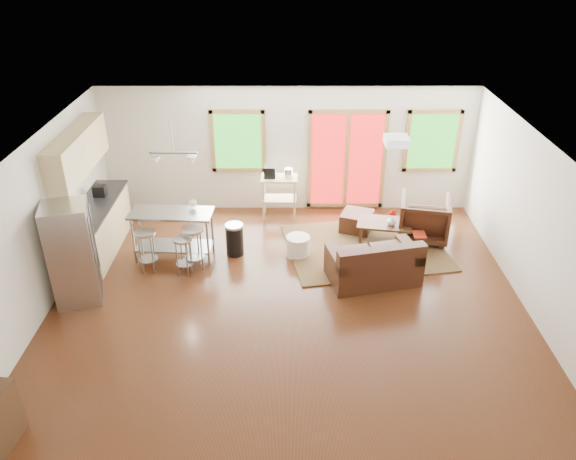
{
  "coord_description": "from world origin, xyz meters",
  "views": [
    {
      "loc": [
        -0.01,
        -7.26,
        5.33
      ],
      "look_at": [
        0.0,
        0.3,
        1.2
      ],
      "focal_mm": 35.0,
      "sensor_mm": 36.0,
      "label": 1
    }
  ],
  "objects_px": {
    "rug": "(365,247)",
    "kitchen_cart": "(278,183)",
    "refrigerator": "(73,254)",
    "loveseat": "(374,265)",
    "island": "(173,227)",
    "coffee_table": "(384,225)",
    "armchair": "(424,216)",
    "ottoman": "(357,222)"
  },
  "relations": [
    {
      "from": "rug",
      "to": "kitchen_cart",
      "type": "height_order",
      "value": "kitchen_cart"
    },
    {
      "from": "refrigerator",
      "to": "loveseat",
      "type": "bearing_deg",
      "value": -8.92
    },
    {
      "from": "kitchen_cart",
      "to": "island",
      "type": "bearing_deg",
      "value": -138.62
    },
    {
      "from": "coffee_table",
      "to": "island",
      "type": "xyz_separation_m",
      "value": [
        -3.86,
        -0.6,
        0.29
      ]
    },
    {
      "from": "island",
      "to": "kitchen_cart",
      "type": "relative_size",
      "value": 1.34
    },
    {
      "from": "coffee_table",
      "to": "rug",
      "type": "bearing_deg",
      "value": -143.92
    },
    {
      "from": "armchair",
      "to": "refrigerator",
      "type": "relative_size",
      "value": 0.56
    },
    {
      "from": "armchair",
      "to": "ottoman",
      "type": "height_order",
      "value": "armchair"
    },
    {
      "from": "armchair",
      "to": "kitchen_cart",
      "type": "bearing_deg",
      "value": -5.93
    },
    {
      "from": "refrigerator",
      "to": "coffee_table",
      "type": "bearing_deg",
      "value": 4.89
    },
    {
      "from": "coffee_table",
      "to": "island",
      "type": "bearing_deg",
      "value": -171.13
    },
    {
      "from": "coffee_table",
      "to": "armchair",
      "type": "height_order",
      "value": "armchair"
    },
    {
      "from": "island",
      "to": "kitchen_cart",
      "type": "height_order",
      "value": "kitchen_cart"
    },
    {
      "from": "ottoman",
      "to": "kitchen_cart",
      "type": "distance_m",
      "value": 1.76
    },
    {
      "from": "ottoman",
      "to": "refrigerator",
      "type": "xyz_separation_m",
      "value": [
        -4.7,
        -2.29,
        0.64
      ]
    },
    {
      "from": "loveseat",
      "to": "coffee_table",
      "type": "height_order",
      "value": "loveseat"
    },
    {
      "from": "island",
      "to": "refrigerator",
      "type": "bearing_deg",
      "value": -135.87
    },
    {
      "from": "coffee_table",
      "to": "kitchen_cart",
      "type": "height_order",
      "value": "kitchen_cart"
    },
    {
      "from": "armchair",
      "to": "refrigerator",
      "type": "distance_m",
      "value": 6.26
    },
    {
      "from": "coffee_table",
      "to": "refrigerator",
      "type": "height_order",
      "value": "refrigerator"
    },
    {
      "from": "loveseat",
      "to": "refrigerator",
      "type": "distance_m",
      "value": 4.84
    },
    {
      "from": "loveseat",
      "to": "armchair",
      "type": "height_order",
      "value": "armchair"
    },
    {
      "from": "armchair",
      "to": "loveseat",
      "type": "bearing_deg",
      "value": 64.43
    },
    {
      "from": "coffee_table",
      "to": "ottoman",
      "type": "bearing_deg",
      "value": 137.52
    },
    {
      "from": "armchair",
      "to": "refrigerator",
      "type": "bearing_deg",
      "value": 30.59
    },
    {
      "from": "rug",
      "to": "kitchen_cart",
      "type": "xyz_separation_m",
      "value": [
        -1.64,
        1.29,
        0.75
      ]
    },
    {
      "from": "ottoman",
      "to": "armchair",
      "type": "bearing_deg",
      "value": -14.07
    },
    {
      "from": "kitchen_cart",
      "to": "coffee_table",
      "type": "bearing_deg",
      "value": -26.89
    },
    {
      "from": "kitchen_cart",
      "to": "armchair",
      "type": "bearing_deg",
      "value": -18.03
    },
    {
      "from": "coffee_table",
      "to": "ottoman",
      "type": "distance_m",
      "value": 0.65
    },
    {
      "from": "ottoman",
      "to": "island",
      "type": "relative_size",
      "value": 0.39
    },
    {
      "from": "armchair",
      "to": "rug",
      "type": "bearing_deg",
      "value": 30.96
    },
    {
      "from": "loveseat",
      "to": "island",
      "type": "height_order",
      "value": "island"
    },
    {
      "from": "island",
      "to": "armchair",
      "type": "bearing_deg",
      "value": 8.84
    },
    {
      "from": "rug",
      "to": "loveseat",
      "type": "height_order",
      "value": "loveseat"
    },
    {
      "from": "refrigerator",
      "to": "kitchen_cart",
      "type": "relative_size",
      "value": 1.5
    },
    {
      "from": "island",
      "to": "kitchen_cart",
      "type": "bearing_deg",
      "value": 41.38
    },
    {
      "from": "coffee_table",
      "to": "armchair",
      "type": "xyz_separation_m",
      "value": [
        0.76,
        0.12,
        0.12
      ]
    },
    {
      "from": "coffee_table",
      "to": "kitchen_cart",
      "type": "xyz_separation_m",
      "value": [
        -2.02,
        1.02,
        0.41
      ]
    },
    {
      "from": "refrigerator",
      "to": "island",
      "type": "xyz_separation_m",
      "value": [
        1.3,
        1.26,
        -0.2
      ]
    },
    {
      "from": "rug",
      "to": "kitchen_cart",
      "type": "distance_m",
      "value": 2.22
    },
    {
      "from": "ottoman",
      "to": "refrigerator",
      "type": "distance_m",
      "value": 5.26
    }
  ]
}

